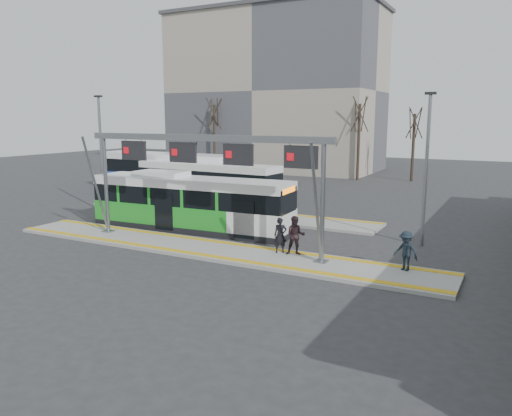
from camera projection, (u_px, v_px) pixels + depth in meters
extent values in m
plane|color=#2D2D30|center=(208.00, 251.00, 23.23)|extent=(120.00, 120.00, 0.00)
cube|color=gray|center=(208.00, 249.00, 23.22)|extent=(22.00, 3.00, 0.15)
cube|color=gray|center=(225.00, 213.00, 32.02)|extent=(20.00, 3.00, 0.15)
cube|color=gold|center=(221.00, 242.00, 24.20)|extent=(22.00, 0.35, 0.02)
cube|color=gold|center=(193.00, 253.00, 22.21)|extent=(22.00, 0.35, 0.02)
cube|color=gold|center=(234.00, 209.00, 33.00)|extent=(20.00, 0.35, 0.02)
cylinder|color=slate|center=(106.00, 184.00, 26.03)|extent=(0.20, 0.20, 5.05)
cube|color=slate|center=(109.00, 231.00, 26.48)|extent=(0.50, 0.50, 0.06)
cylinder|color=slate|center=(96.00, 186.00, 25.43)|extent=(0.12, 1.46, 4.90)
cylinder|color=slate|center=(323.00, 203.00, 20.47)|extent=(0.20, 0.20, 5.05)
cube|color=slate|center=(321.00, 261.00, 20.91)|extent=(0.50, 0.50, 0.06)
cylinder|color=slate|center=(316.00, 205.00, 19.86)|extent=(0.12, 1.46, 4.90)
cube|color=slate|center=(200.00, 138.00, 22.80)|extent=(13.00, 0.25, 0.30)
cube|color=black|center=(134.00, 151.00, 24.78)|extent=(1.50, 0.12, 0.95)
cube|color=red|center=(126.00, 150.00, 24.93)|extent=(0.32, 0.02, 0.32)
cube|color=black|center=(183.00, 152.00, 23.39)|extent=(1.50, 0.12, 0.95)
cube|color=red|center=(174.00, 152.00, 23.54)|extent=(0.32, 0.02, 0.32)
cube|color=black|center=(238.00, 155.00, 22.00)|extent=(1.50, 0.12, 0.95)
cube|color=red|center=(229.00, 154.00, 22.14)|extent=(0.32, 0.02, 0.32)
cube|color=black|center=(301.00, 157.00, 20.61)|extent=(1.50, 0.12, 0.95)
cube|color=red|center=(290.00, 157.00, 20.75)|extent=(0.32, 0.02, 0.32)
cube|color=#9D9383|center=(276.00, 93.00, 59.37)|extent=(24.00, 12.00, 18.00)
cube|color=#3F3F42|center=(276.00, 12.00, 57.73)|extent=(24.50, 12.50, 0.40)
cube|color=black|center=(191.00, 227.00, 27.62)|extent=(11.63, 3.08, 0.34)
cube|color=#1F9125|center=(191.00, 214.00, 27.49)|extent=(11.63, 3.08, 1.10)
cube|color=black|center=(191.00, 195.00, 27.30)|extent=(11.63, 3.01, 0.96)
cube|color=white|center=(190.00, 182.00, 27.18)|extent=(11.63, 3.08, 0.48)
cube|color=orange|center=(289.00, 190.00, 24.81)|extent=(0.14, 1.71, 0.27)
cube|color=white|center=(161.00, 174.00, 27.90)|extent=(2.97, 1.87, 0.29)
cylinder|color=black|center=(121.00, 218.00, 28.28)|extent=(0.97, 0.34, 0.96)
cylinder|color=black|center=(144.00, 212.00, 30.19)|extent=(0.97, 0.34, 0.96)
cylinder|color=black|center=(238.00, 231.00, 25.17)|extent=(0.97, 0.34, 0.96)
cylinder|color=black|center=(256.00, 223.00, 27.08)|extent=(0.97, 0.34, 0.96)
cube|color=black|center=(208.00, 199.00, 36.86)|extent=(11.49, 3.11, 0.33)
cube|color=#1F9125|center=(208.00, 190.00, 36.73)|extent=(11.49, 3.11, 1.09)
cube|color=black|center=(207.00, 176.00, 36.55)|extent=(11.48, 3.04, 0.95)
cube|color=white|center=(207.00, 166.00, 36.42)|extent=(11.49, 3.11, 0.47)
cylinder|color=black|center=(158.00, 193.00, 37.97)|extent=(0.96, 0.34, 0.95)
cylinder|color=black|center=(176.00, 189.00, 39.74)|extent=(0.96, 0.34, 0.95)
cylinder|color=black|center=(238.00, 201.00, 34.16)|extent=(0.96, 0.34, 0.95)
cylinder|color=black|center=(254.00, 197.00, 35.93)|extent=(0.96, 0.34, 0.95)
cube|color=black|center=(167.00, 190.00, 41.53)|extent=(12.43, 3.07, 0.38)
cube|color=#1D43AE|center=(167.00, 180.00, 41.39)|extent=(12.43, 3.07, 1.24)
cube|color=black|center=(167.00, 166.00, 41.18)|extent=(12.42, 2.99, 1.07)
cube|color=white|center=(166.00, 157.00, 41.04)|extent=(12.43, 3.07, 0.54)
cylinder|color=black|center=(119.00, 184.00, 42.53)|extent=(1.08, 0.35, 1.07)
cylinder|color=black|center=(138.00, 181.00, 44.62)|extent=(1.08, 0.35, 1.07)
cylinder|color=black|center=(195.00, 191.00, 38.62)|extent=(1.08, 0.35, 1.07)
cylinder|color=black|center=(212.00, 187.00, 40.70)|extent=(1.08, 0.35, 1.07)
imported|color=black|center=(280.00, 235.00, 22.22)|extent=(0.69, 0.62, 1.58)
imported|color=black|center=(296.00, 236.00, 21.86)|extent=(1.03, 0.94, 1.73)
imported|color=black|center=(406.00, 251.00, 19.61)|extent=(1.16, 0.89, 1.59)
cylinder|color=#382B21|center=(359.00, 142.00, 49.09)|extent=(0.28, 0.28, 7.45)
cylinder|color=#382B21|center=(413.00, 148.00, 48.16)|extent=(0.28, 0.28, 6.49)
cylinder|color=#382B21|center=(214.00, 139.00, 56.54)|extent=(0.28, 0.28, 7.55)
cylinder|color=slate|center=(101.00, 156.00, 31.96)|extent=(0.16, 0.16, 7.44)
cube|color=black|center=(98.00, 96.00, 31.30)|extent=(0.50, 0.25, 0.12)
cylinder|color=slate|center=(426.00, 172.00, 23.48)|extent=(0.16, 0.16, 7.21)
cube|color=black|center=(431.00, 93.00, 22.84)|extent=(0.50, 0.25, 0.12)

